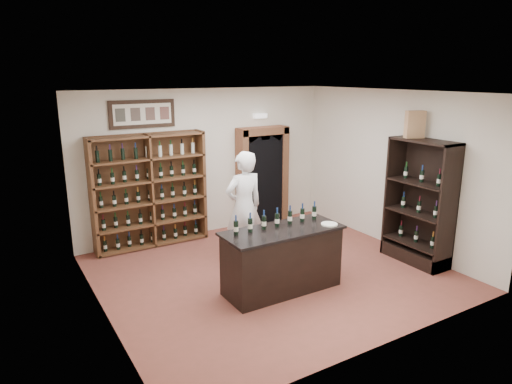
# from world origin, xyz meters

# --- Properties ---
(floor) EXTENTS (5.50, 5.50, 0.00)m
(floor) POSITION_xyz_m (0.00, 0.00, 0.00)
(floor) COLOR brown
(floor) RESTS_ON ground
(ceiling) EXTENTS (5.50, 5.50, 0.00)m
(ceiling) POSITION_xyz_m (0.00, 0.00, 3.00)
(ceiling) COLOR white
(ceiling) RESTS_ON wall_back
(wall_back) EXTENTS (5.50, 0.04, 3.00)m
(wall_back) POSITION_xyz_m (0.00, 2.50, 1.50)
(wall_back) COLOR beige
(wall_back) RESTS_ON ground
(wall_left) EXTENTS (0.04, 5.00, 3.00)m
(wall_left) POSITION_xyz_m (-2.75, 0.00, 1.50)
(wall_left) COLOR beige
(wall_left) RESTS_ON ground
(wall_right) EXTENTS (0.04, 5.00, 3.00)m
(wall_right) POSITION_xyz_m (2.75, 0.00, 1.50)
(wall_right) COLOR beige
(wall_right) RESTS_ON ground
(wine_shelf) EXTENTS (2.20, 0.38, 2.20)m
(wine_shelf) POSITION_xyz_m (-1.30, 2.33, 1.10)
(wine_shelf) COLOR brown
(wine_shelf) RESTS_ON ground
(framed_picture) EXTENTS (1.25, 0.04, 0.52)m
(framed_picture) POSITION_xyz_m (-1.30, 2.47, 2.55)
(framed_picture) COLOR black
(framed_picture) RESTS_ON wall_back
(arched_doorway) EXTENTS (1.17, 0.35, 2.17)m
(arched_doorway) POSITION_xyz_m (1.25, 2.33, 1.14)
(arched_doorway) COLOR black
(arched_doorway) RESTS_ON ground
(emergency_light) EXTENTS (0.30, 0.10, 0.10)m
(emergency_light) POSITION_xyz_m (1.25, 2.42, 2.40)
(emergency_light) COLOR white
(emergency_light) RESTS_ON wall_back
(tasting_counter) EXTENTS (1.88, 0.78, 1.00)m
(tasting_counter) POSITION_xyz_m (-0.20, -0.60, 0.49)
(tasting_counter) COLOR black
(tasting_counter) RESTS_ON ground
(counter_bottle_0) EXTENTS (0.07, 0.07, 0.30)m
(counter_bottle_0) POSITION_xyz_m (-0.92, -0.45, 1.11)
(counter_bottle_0) COLOR black
(counter_bottle_0) RESTS_ON tasting_counter
(counter_bottle_1) EXTENTS (0.07, 0.07, 0.30)m
(counter_bottle_1) POSITION_xyz_m (-0.68, -0.45, 1.11)
(counter_bottle_1) COLOR black
(counter_bottle_1) RESTS_ON tasting_counter
(counter_bottle_2) EXTENTS (0.07, 0.07, 0.30)m
(counter_bottle_2) POSITION_xyz_m (-0.44, -0.45, 1.11)
(counter_bottle_2) COLOR black
(counter_bottle_2) RESTS_ON tasting_counter
(counter_bottle_3) EXTENTS (0.07, 0.07, 0.30)m
(counter_bottle_3) POSITION_xyz_m (-0.20, -0.45, 1.11)
(counter_bottle_3) COLOR black
(counter_bottle_3) RESTS_ON tasting_counter
(counter_bottle_4) EXTENTS (0.07, 0.07, 0.30)m
(counter_bottle_4) POSITION_xyz_m (0.04, -0.45, 1.11)
(counter_bottle_4) COLOR black
(counter_bottle_4) RESTS_ON tasting_counter
(counter_bottle_5) EXTENTS (0.07, 0.07, 0.30)m
(counter_bottle_5) POSITION_xyz_m (0.28, -0.45, 1.11)
(counter_bottle_5) COLOR black
(counter_bottle_5) RESTS_ON tasting_counter
(counter_bottle_6) EXTENTS (0.07, 0.07, 0.30)m
(counter_bottle_6) POSITION_xyz_m (0.52, -0.45, 1.11)
(counter_bottle_6) COLOR black
(counter_bottle_6) RESTS_ON tasting_counter
(side_cabinet) EXTENTS (0.48, 1.20, 2.20)m
(side_cabinet) POSITION_xyz_m (2.52, -0.90, 0.75)
(side_cabinet) COLOR black
(side_cabinet) RESTS_ON ground
(shopkeeper) EXTENTS (0.74, 0.50, 2.00)m
(shopkeeper) POSITION_xyz_m (-0.12, 0.73, 1.00)
(shopkeeper) COLOR white
(shopkeeper) RESTS_ON ground
(plate) EXTENTS (0.26, 0.26, 0.02)m
(plate) POSITION_xyz_m (0.54, -0.81, 1.01)
(plate) COLOR beige
(plate) RESTS_ON tasting_counter
(wine_crate) EXTENTS (0.36, 0.25, 0.47)m
(wine_crate) POSITION_xyz_m (2.50, -0.65, 2.43)
(wine_crate) COLOR #A88358
(wine_crate) RESTS_ON side_cabinet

